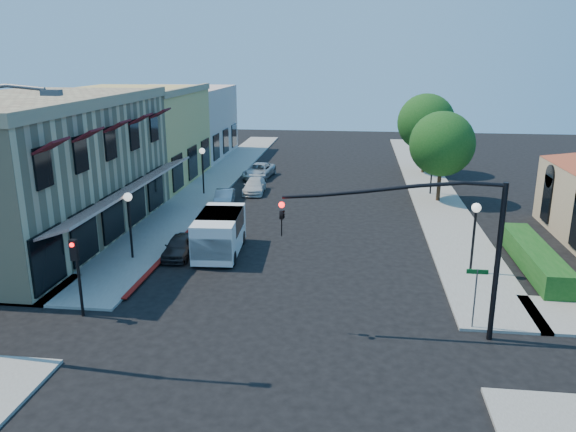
# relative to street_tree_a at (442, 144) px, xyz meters

# --- Properties ---
(ground) EXTENTS (120.00, 120.00, 0.00)m
(ground) POSITION_rel_street_tree_a_xyz_m (-8.80, -22.00, -4.19)
(ground) COLOR black
(ground) RESTS_ON ground
(sidewalk_left) EXTENTS (3.50, 50.00, 0.12)m
(sidewalk_left) POSITION_rel_street_tree_a_xyz_m (-17.55, 5.00, -4.13)
(sidewalk_left) COLOR gray
(sidewalk_left) RESTS_ON ground
(sidewalk_right) EXTENTS (3.50, 50.00, 0.12)m
(sidewalk_right) POSITION_rel_street_tree_a_xyz_m (-0.05, 5.00, -4.13)
(sidewalk_right) COLOR gray
(sidewalk_right) RESTS_ON ground
(curb_red_strip) EXTENTS (0.25, 10.00, 0.06)m
(curb_red_strip) POSITION_rel_street_tree_a_xyz_m (-15.70, -14.00, -4.19)
(curb_red_strip) COLOR maroon
(curb_red_strip) RESTS_ON ground
(corner_brick_building) EXTENTS (11.77, 18.20, 8.10)m
(corner_brick_building) POSITION_rel_street_tree_a_xyz_m (-24.25, -11.00, -0.19)
(corner_brick_building) COLOR #C6B385
(corner_brick_building) RESTS_ON ground
(yellow_stucco_building) EXTENTS (10.00, 12.00, 7.60)m
(yellow_stucco_building) POSITION_rel_street_tree_a_xyz_m (-24.30, 4.00, -0.39)
(yellow_stucco_building) COLOR #D1B75E
(yellow_stucco_building) RESTS_ON ground
(pink_stucco_building) EXTENTS (10.00, 12.00, 7.00)m
(pink_stucco_building) POSITION_rel_street_tree_a_xyz_m (-24.30, 16.00, -0.69)
(pink_stucco_building) COLOR beige
(pink_stucco_building) RESTS_ON ground
(hedge) EXTENTS (1.40, 8.00, 1.10)m
(hedge) POSITION_rel_street_tree_a_xyz_m (2.90, -13.00, -4.19)
(hedge) COLOR #144915
(hedge) RESTS_ON ground
(street_tree_a) EXTENTS (4.56, 4.56, 6.48)m
(street_tree_a) POSITION_rel_street_tree_a_xyz_m (0.00, 0.00, 0.00)
(street_tree_a) COLOR #301E13
(street_tree_a) RESTS_ON ground
(street_tree_b) EXTENTS (4.94, 4.94, 7.02)m
(street_tree_b) POSITION_rel_street_tree_a_xyz_m (0.00, 10.00, 0.35)
(street_tree_b) COLOR #301E13
(street_tree_b) RESTS_ON ground
(signal_mast_arm) EXTENTS (8.01, 0.39, 6.00)m
(signal_mast_arm) POSITION_rel_street_tree_a_xyz_m (-2.94, -20.50, -0.11)
(signal_mast_arm) COLOR black
(signal_mast_arm) RESTS_ON ground
(secondary_signal) EXTENTS (0.28, 0.42, 3.32)m
(secondary_signal) POSITION_rel_street_tree_a_xyz_m (-16.80, -20.59, -1.88)
(secondary_signal) COLOR black
(secondary_signal) RESTS_ON ground
(street_name_sign) EXTENTS (0.80, 0.06, 2.50)m
(street_name_sign) POSITION_rel_street_tree_a_xyz_m (-1.30, -19.80, -2.50)
(street_name_sign) COLOR #595B5E
(street_name_sign) RESTS_ON ground
(lamppost_left_near) EXTENTS (0.44, 0.44, 3.57)m
(lamppost_left_near) POSITION_rel_street_tree_a_xyz_m (-17.30, -14.00, -1.46)
(lamppost_left_near) COLOR black
(lamppost_left_near) RESTS_ON ground
(lamppost_left_far) EXTENTS (0.44, 0.44, 3.57)m
(lamppost_left_far) POSITION_rel_street_tree_a_xyz_m (-17.30, 0.00, -1.46)
(lamppost_left_far) COLOR black
(lamppost_left_far) RESTS_ON ground
(lamppost_right_near) EXTENTS (0.44, 0.44, 3.57)m
(lamppost_right_near) POSITION_rel_street_tree_a_xyz_m (-0.30, -14.00, -1.46)
(lamppost_right_near) COLOR black
(lamppost_right_near) RESTS_ON ground
(lamppost_right_far) EXTENTS (0.44, 0.44, 3.57)m
(lamppost_right_far) POSITION_rel_street_tree_a_xyz_m (-0.30, 2.00, -1.46)
(lamppost_right_far) COLOR black
(lamppost_right_far) RESTS_ON ground
(white_van) EXTENTS (2.41, 5.01, 2.17)m
(white_van) POSITION_rel_street_tree_a_xyz_m (-13.01, -12.58, -2.94)
(white_van) COLOR white
(white_van) RESTS_ON ground
(parked_car_a) EXTENTS (1.45, 3.37, 1.13)m
(parked_car_a) POSITION_rel_street_tree_a_xyz_m (-15.00, -13.23, -3.63)
(parked_car_a) COLOR black
(parked_car_a) RESTS_ON ground
(parked_car_b) EXTENTS (1.63, 3.59, 1.14)m
(parked_car_b) POSITION_rel_street_tree_a_xyz_m (-15.00, -3.00, -3.62)
(parked_car_b) COLOR #A5A8AA
(parked_car_b) RESTS_ON ground
(parked_car_c) EXTENTS (1.73, 3.84, 1.09)m
(parked_car_c) POSITION_rel_street_tree_a_xyz_m (-13.60, 1.09, -3.65)
(parked_car_c) COLOR silver
(parked_car_c) RESTS_ON ground
(parked_car_d) EXTENTS (2.53, 4.61, 1.22)m
(parked_car_d) POSITION_rel_street_tree_a_xyz_m (-14.17, 6.52, -3.58)
(parked_car_d) COLOR #B7BABD
(parked_car_d) RESTS_ON ground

